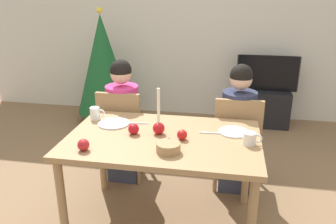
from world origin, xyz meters
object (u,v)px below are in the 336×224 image
(person_left_child, at_px, (123,123))
(tv_stand, at_px, (264,107))
(chair_left, at_px, (123,130))
(mug_right, at_px, (250,139))
(candle_centerpiece, at_px, (159,125))
(apple_by_right_mug, at_px, (134,129))
(christmas_tree, at_px, (103,64))
(plate_right, at_px, (234,132))
(tv, at_px, (267,73))
(plate_left, at_px, (114,123))
(chair_right, at_px, (237,138))
(bowl_walnuts, at_px, (168,147))
(person_right_child, at_px, (237,131))
(apple_near_candle, at_px, (182,135))
(apple_by_left_plate, at_px, (83,145))
(mug_left, at_px, (95,113))
(dining_table, at_px, (163,147))

(person_left_child, xyz_separation_m, tv_stand, (1.45, 1.66, -0.33))
(chair_left, bearing_deg, mug_right, -29.26)
(candle_centerpiece, height_order, apple_by_right_mug, candle_centerpiece)
(chair_left, xyz_separation_m, mug_right, (1.12, -0.63, 0.28))
(christmas_tree, xyz_separation_m, plate_right, (1.73, -1.91, -0.04))
(tv, distance_m, plate_left, 2.53)
(chair_right, relative_size, bowl_walnuts, 5.56)
(chair_right, relative_size, candle_centerpiece, 2.56)
(chair_left, bearing_deg, tv_stand, 49.46)
(christmas_tree, bearing_deg, tv_stand, 5.94)
(christmas_tree, relative_size, plate_right, 6.84)
(person_right_child, bearing_deg, bowl_walnuts, -118.22)
(chair_right, bearing_deg, person_left_child, 178.24)
(apple_near_candle, bearing_deg, person_right_child, 58.51)
(person_left_child, xyz_separation_m, apple_by_left_plate, (0.03, -0.95, 0.22))
(person_right_child, distance_m, apple_near_candle, 0.81)
(christmas_tree, bearing_deg, candle_centerpiece, -59.84)
(person_right_child, height_order, mug_left, person_right_child)
(tv, xyz_separation_m, mug_left, (-1.55, -2.05, 0.09))
(candle_centerpiece, bearing_deg, mug_left, 160.63)
(chair_right, xyz_separation_m, apple_by_left_plate, (-1.03, -0.92, 0.28))
(person_right_child, distance_m, plate_left, 1.10)
(person_left_child, bearing_deg, tv_stand, 48.91)
(chair_left, height_order, apple_by_left_plate, chair_left)
(bowl_walnuts, distance_m, apple_near_candle, 0.22)
(tv, bearing_deg, tv_stand, -90.00)
(tv, xyz_separation_m, apple_by_right_mug, (-1.16, -2.29, 0.08))
(chair_right, height_order, mug_left, chair_right)
(dining_table, height_order, chair_right, chair_right)
(christmas_tree, bearing_deg, chair_right, -39.67)
(chair_left, distance_m, bowl_walnuts, 1.06)
(apple_near_candle, bearing_deg, dining_table, 170.74)
(plate_right, bearing_deg, person_right_child, 84.94)
(chair_left, height_order, apple_by_right_mug, chair_left)
(candle_centerpiece, relative_size, mug_left, 2.79)
(tv, bearing_deg, chair_left, -130.53)
(apple_near_candle, bearing_deg, tv_stand, 71.04)
(chair_left, bearing_deg, chair_right, 0.00)
(tv_stand, xyz_separation_m, apple_by_right_mug, (-1.16, -2.29, 0.55))
(plate_left, bearing_deg, apple_near_candle, -18.66)
(chair_left, distance_m, candle_centerpiece, 0.79)
(person_right_child, bearing_deg, candle_centerpiece, -134.81)
(mug_left, height_order, mug_right, mug_left)
(tv_stand, relative_size, bowl_walnuts, 3.96)
(person_left_child, height_order, plate_right, person_left_child)
(mug_left, xyz_separation_m, apple_by_left_plate, (0.13, -0.56, -0.01))
(candle_centerpiece, bearing_deg, dining_table, -47.41)
(christmas_tree, xyz_separation_m, mug_right, (1.83, -2.10, -0.00))
(person_left_child, relative_size, apple_near_candle, 15.64)
(apple_near_candle, relative_size, apple_by_right_mug, 0.91)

